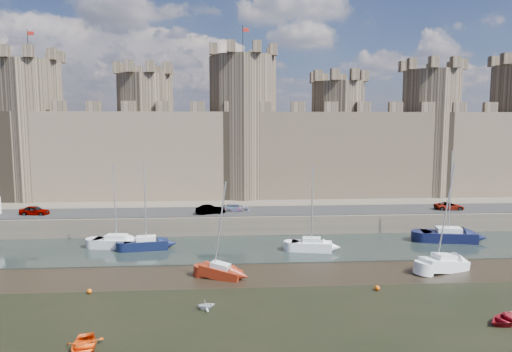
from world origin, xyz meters
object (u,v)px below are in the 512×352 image
(car_2, at_px, (236,208))
(sailboat_2, at_px, (312,245))
(sailboat_0, at_px, (117,242))
(sailboat_3, at_px, (448,235))
(dinghy_0, at_px, (84,348))
(car_1, at_px, (210,210))
(car_0, at_px, (35,211))
(sailboat_5, at_px, (444,263))
(car_3, at_px, (449,206))
(sailboat_1, at_px, (146,243))
(sailboat_4, at_px, (220,271))

(car_2, relative_size, sailboat_2, 0.38)
(sailboat_0, distance_m, sailboat_3, 40.36)
(dinghy_0, bearing_deg, car_1, 66.97)
(car_0, relative_size, sailboat_5, 0.35)
(car_3, height_order, dinghy_0, car_3)
(car_2, relative_size, sailboat_5, 0.35)
(car_3, bearing_deg, sailboat_3, 155.51)
(car_3, height_order, sailboat_2, sailboat_2)
(sailboat_1, bearing_deg, car_0, 141.79)
(sailboat_4, bearing_deg, car_2, 106.87)
(car_3, distance_m, sailboat_4, 37.38)
(car_1, height_order, dinghy_0, car_1)
(car_3, relative_size, sailboat_2, 0.41)
(sailboat_1, height_order, sailboat_2, sailboat_2)
(dinghy_0, bearing_deg, sailboat_3, 23.78)
(car_0, distance_m, sailboat_5, 50.62)
(car_0, xyz_separation_m, sailboat_3, (52.84, -8.06, -2.29))
(car_0, distance_m, sailboat_3, 53.51)
(car_1, xyz_separation_m, sailboat_0, (-10.79, -7.20, -2.35))
(sailboat_0, distance_m, sailboat_2, 22.84)
(sailboat_1, bearing_deg, dinghy_0, -98.64)
(car_2, xyz_separation_m, sailboat_5, (20.12, -19.64, -2.27))
(car_0, height_order, car_1, car_0)
(car_1, height_order, sailboat_5, sailboat_5)
(car_0, height_order, sailboat_5, sailboat_5)
(car_1, relative_size, car_3, 0.96)
(car_2, distance_m, sailboat_5, 28.21)
(sailboat_4, distance_m, sailboat_5, 22.16)
(sailboat_3, bearing_deg, dinghy_0, -134.57)
(sailboat_2, bearing_deg, sailboat_0, -175.40)
(car_2, relative_size, sailboat_3, 0.33)
(car_0, distance_m, car_3, 56.79)
(car_2, height_order, sailboat_2, sailboat_2)
(car_2, bearing_deg, car_0, 83.04)
(sailboat_0, height_order, sailboat_5, sailboat_5)
(sailboat_4, height_order, sailboat_5, sailboat_5)
(car_3, bearing_deg, sailboat_1, 104.62)
(car_0, bearing_deg, sailboat_2, -99.82)
(sailboat_1, height_order, sailboat_4, sailboat_1)
(car_1, bearing_deg, car_0, 70.10)
(sailboat_1, xyz_separation_m, sailboat_3, (36.74, 1.04, 0.07))
(sailboat_0, distance_m, sailboat_5, 36.07)
(sailboat_0, xyz_separation_m, sailboat_2, (22.65, -2.94, 0.02))
(sailboat_2, height_order, sailboat_3, sailboat_3)
(sailboat_0, bearing_deg, sailboat_1, -6.46)
(sailboat_1, relative_size, sailboat_3, 0.88)
(sailboat_5, bearing_deg, dinghy_0, -174.46)
(sailboat_4, bearing_deg, car_0, 164.54)
(sailboat_1, xyz_separation_m, sailboat_4, (8.67, -10.30, -0.09))
(car_0, bearing_deg, sailboat_5, -104.21)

